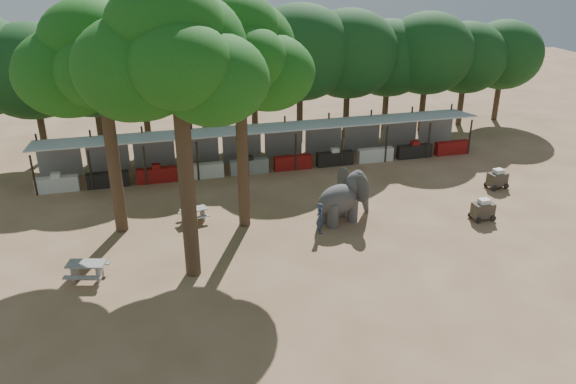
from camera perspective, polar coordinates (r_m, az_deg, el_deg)
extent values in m
plane|color=brown|center=(24.18, 5.39, -8.70)|extent=(100.00, 100.00, 0.00)
cube|color=#ADB0B5|center=(35.47, -2.17, 6.51)|extent=(28.00, 2.99, 0.39)
cylinder|color=#2D2319|center=(34.23, -22.64, 1.72)|extent=(0.12, 0.12, 2.40)
cylinder|color=#2D2319|center=(36.69, -22.24, 3.52)|extent=(0.12, 0.12, 2.80)
cube|color=silver|center=(34.73, -22.40, 0.72)|extent=(2.38, 0.50, 0.90)
cube|color=gray|center=(36.77, -22.15, 2.91)|extent=(2.52, 0.12, 2.00)
cylinder|color=#2D2319|center=(33.92, -17.98, 2.22)|extent=(0.12, 0.12, 2.40)
cylinder|color=#2D2319|center=(36.40, -17.89, 4.00)|extent=(0.12, 0.12, 2.80)
cube|color=black|center=(34.42, -17.81, 1.20)|extent=(2.38, 0.50, 0.90)
cube|color=gray|center=(36.48, -17.81, 3.38)|extent=(2.52, 0.12, 2.00)
cylinder|color=#2D2319|center=(33.83, -13.27, 2.71)|extent=(0.12, 0.12, 2.40)
cylinder|color=#2D2319|center=(36.32, -13.49, 4.46)|extent=(0.12, 0.12, 2.80)
cube|color=maroon|center=(34.33, -13.17, 1.68)|extent=(2.38, 0.50, 0.90)
cube|color=gray|center=(36.40, -13.43, 3.84)|extent=(2.52, 0.12, 2.00)
cylinder|color=#2D2319|center=(33.98, -8.56, 3.18)|extent=(0.12, 0.12, 2.40)
cylinder|color=#2D2319|center=(36.45, -9.09, 4.89)|extent=(0.12, 0.12, 2.80)
cube|color=silver|center=(34.48, -8.53, 2.15)|extent=(2.38, 0.50, 0.90)
cube|color=gray|center=(36.53, -9.04, 4.27)|extent=(2.52, 0.12, 2.00)
cylinder|color=#2D2319|center=(34.36, -3.92, 3.62)|extent=(0.12, 0.12, 2.40)
cylinder|color=#2D2319|center=(36.80, -4.75, 5.29)|extent=(0.12, 0.12, 2.80)
cube|color=gray|center=(34.85, -3.96, 2.59)|extent=(2.38, 0.50, 0.90)
cube|color=gray|center=(36.88, -4.71, 4.67)|extent=(2.52, 0.12, 2.00)
cylinder|color=#2D2319|center=(34.95, 0.60, 4.03)|extent=(0.12, 0.12, 2.40)
cylinder|color=#2D2319|center=(37.36, -0.50, 5.65)|extent=(0.12, 0.12, 2.80)
cube|color=maroon|center=(35.43, 0.49, 3.01)|extent=(2.38, 0.50, 0.90)
cube|color=gray|center=(37.44, -0.48, 5.04)|extent=(2.52, 0.12, 2.00)
cylinder|color=#2D2319|center=(35.76, 4.94, 4.39)|extent=(0.12, 0.12, 2.40)
cylinder|color=#2D2319|center=(38.12, 3.60, 5.97)|extent=(0.12, 0.12, 2.80)
cube|color=black|center=(36.23, 4.77, 3.40)|extent=(2.38, 0.50, 0.90)
cube|color=gray|center=(38.19, 3.61, 5.37)|extent=(2.52, 0.12, 2.00)
cylinder|color=#2D2319|center=(36.76, 9.08, 4.72)|extent=(0.12, 0.12, 2.40)
cylinder|color=#2D2319|center=(39.06, 7.53, 6.24)|extent=(0.12, 0.12, 2.80)
cube|color=silver|center=(37.22, 8.85, 3.75)|extent=(2.38, 0.50, 0.90)
cube|color=gray|center=(39.13, 7.53, 5.66)|extent=(2.52, 0.12, 2.00)
cylinder|color=#2D2319|center=(37.94, 12.98, 5.00)|extent=(0.12, 0.12, 2.40)
cylinder|color=#2D2319|center=(40.17, 11.26, 6.48)|extent=(0.12, 0.12, 2.80)
cube|color=black|center=(38.39, 12.71, 4.06)|extent=(2.38, 0.50, 0.90)
cube|color=gray|center=(40.25, 11.25, 5.91)|extent=(2.52, 0.12, 2.00)
cylinder|color=#2D2319|center=(39.29, 16.62, 5.25)|extent=(0.12, 0.12, 2.40)
cylinder|color=#2D2319|center=(41.45, 14.78, 6.67)|extent=(0.12, 0.12, 2.80)
cube|color=maroon|center=(39.72, 16.32, 4.33)|extent=(2.38, 0.50, 0.90)
cube|color=gray|center=(41.52, 14.76, 6.12)|extent=(2.52, 0.12, 2.00)
cylinder|color=#332316|center=(27.43, -17.56, 4.90)|extent=(0.60, 0.60, 9.20)
cone|color=#332316|center=(26.42, -18.79, 14.38)|extent=(0.57, 0.57, 2.88)
ellipsoid|color=#0B490C|center=(27.06, -21.38, 11.23)|extent=(4.80, 4.80, 3.94)
ellipsoid|color=#0B490C|center=(26.09, -15.68, 10.64)|extent=(4.20, 4.20, 3.44)
ellipsoid|color=#0B490C|center=(27.61, -18.06, 13.17)|extent=(5.20, 5.20, 4.26)
ellipsoid|color=#0B490C|center=(25.32, -18.61, 11.55)|extent=(3.80, 3.80, 3.12)
ellipsoid|color=#0B490C|center=(26.64, -19.44, 14.40)|extent=(4.40, 4.40, 3.61)
cylinder|color=#332316|center=(22.50, -10.43, 3.24)|extent=(0.64, 0.64, 10.40)
cone|color=#332316|center=(21.30, -11.48, 16.48)|extent=(0.61, 0.61, 3.25)
ellipsoid|color=#0B490C|center=(21.79, -14.96, 12.15)|extent=(4.80, 4.80, 3.94)
ellipsoid|color=#0B490C|center=(21.14, -7.63, 11.28)|extent=(4.20, 4.20, 3.44)
ellipsoid|color=#0B490C|center=(22.53, -10.98, 14.41)|extent=(5.20, 5.20, 4.26)
ellipsoid|color=#0B490C|center=(20.21, -10.91, 12.54)|extent=(3.80, 3.80, 3.12)
ellipsoid|color=#0B490C|center=(21.50, -12.32, 16.04)|extent=(4.40, 4.40, 3.61)
cylinder|color=#332316|center=(26.73, -4.72, 5.90)|extent=(0.56, 0.56, 9.60)
cone|color=#332316|center=(25.70, -5.09, 16.16)|extent=(0.53, 0.53, 3.00)
ellipsoid|color=#0B490C|center=(26.02, -8.20, 12.89)|extent=(4.80, 4.80, 3.94)
ellipsoid|color=#0B490C|center=(25.65, -2.00, 12.05)|extent=(4.20, 4.20, 3.44)
ellipsoid|color=#0B490C|center=(26.93, -5.01, 14.69)|extent=(5.20, 5.20, 4.26)
ellipsoid|color=#0B490C|center=(24.61, -4.44, 13.17)|extent=(3.80, 3.80, 3.12)
ellipsoid|color=#0B490C|center=(25.85, -5.85, 16.08)|extent=(4.40, 4.40, 3.61)
cylinder|color=#332316|center=(40.11, -22.86, 5.74)|extent=(0.44, 0.44, 3.74)
ellipsoid|color=black|center=(39.27, -23.70, 10.81)|extent=(6.46, 5.95, 5.61)
cylinder|color=#332316|center=(39.75, -18.10, 6.29)|extent=(0.44, 0.44, 3.74)
ellipsoid|color=black|center=(38.90, -18.78, 11.42)|extent=(6.46, 5.95, 5.61)
cylinder|color=#332316|center=(39.67, -13.29, 6.79)|extent=(0.44, 0.44, 3.74)
ellipsoid|color=black|center=(38.82, -13.80, 11.96)|extent=(6.46, 5.95, 5.61)
cylinder|color=#332316|center=(39.87, -8.48, 7.25)|extent=(0.44, 0.44, 3.74)
ellipsoid|color=black|center=(39.02, -8.80, 12.41)|extent=(6.46, 5.95, 5.61)
cylinder|color=#332316|center=(40.34, -3.74, 7.65)|extent=(0.44, 0.44, 3.74)
ellipsoid|color=black|center=(39.51, -3.88, 12.76)|extent=(6.46, 5.95, 5.61)
cylinder|color=#332316|center=(41.08, 0.86, 7.99)|extent=(0.44, 0.44, 3.74)
ellipsoid|color=black|center=(40.26, 0.89, 13.01)|extent=(6.46, 5.95, 5.61)
cylinder|color=#332316|center=(42.08, 5.28, 8.26)|extent=(0.44, 0.44, 3.74)
ellipsoid|color=black|center=(41.28, 5.47, 13.17)|extent=(6.46, 5.95, 5.61)
cylinder|color=#332316|center=(43.30, 9.48, 8.48)|extent=(0.44, 0.44, 3.74)
ellipsoid|color=black|center=(42.53, 9.82, 13.24)|extent=(6.46, 5.95, 5.61)
cylinder|color=#332316|center=(44.75, 13.44, 8.65)|extent=(0.44, 0.44, 3.74)
ellipsoid|color=black|center=(43.99, 13.89, 13.24)|extent=(6.46, 5.95, 5.61)
cylinder|color=#332316|center=(46.38, 17.13, 8.76)|extent=(0.44, 0.44, 3.74)
ellipsoid|color=black|center=(45.66, 17.68, 13.19)|extent=(6.46, 5.95, 5.61)
cylinder|color=#332316|center=(48.19, 20.56, 8.84)|extent=(0.44, 0.44, 3.74)
ellipsoid|color=black|center=(47.50, 21.19, 13.09)|extent=(6.46, 5.95, 5.61)
ellipsoid|color=#3D3B3B|center=(28.41, 5.18, -0.74)|extent=(2.67, 2.09, 1.52)
cylinder|color=#3D3B3B|center=(28.03, 4.59, -2.40)|extent=(0.69, 0.69, 1.28)
cylinder|color=#3D3B3B|center=(28.53, 3.68, -1.88)|extent=(0.69, 0.69, 1.28)
cylinder|color=#3D3B3B|center=(28.79, 6.59, -1.75)|extent=(0.69, 0.69, 1.28)
cylinder|color=#3D3B3B|center=(29.28, 5.67, -1.26)|extent=(0.69, 0.69, 1.28)
ellipsoid|color=#3D3B3B|center=(28.87, 6.93, 0.76)|extent=(1.58, 1.43, 1.41)
ellipsoid|color=#3D3B3B|center=(28.26, 7.52, 0.29)|extent=(0.60, 1.16, 1.44)
ellipsoid|color=#3D3B3B|center=(29.20, 5.73, 1.16)|extent=(0.60, 1.16, 1.44)
cone|color=#3D3B3B|center=(29.68, 7.84, -0.69)|extent=(0.74, 0.74, 1.59)
imported|color=#26384C|center=(27.38, 3.29, -2.65)|extent=(0.44, 0.61, 1.59)
cube|color=gray|center=(25.08, -19.84, -6.86)|extent=(1.71, 1.12, 0.06)
cube|color=gray|center=(25.45, -20.84, -7.56)|extent=(0.26, 0.63, 0.73)
cube|color=gray|center=(25.10, -18.59, -7.67)|extent=(0.26, 0.63, 0.73)
cube|color=gray|center=(24.77, -20.17, -8.15)|extent=(1.59, 0.66, 0.05)
cube|color=gray|center=(25.70, -19.34, -6.83)|extent=(1.59, 0.66, 0.05)
cube|color=gray|center=(28.98, -9.56, -1.76)|extent=(1.44, 0.90, 0.05)
cube|color=gray|center=(29.01, -10.35, -2.52)|extent=(0.21, 0.54, 0.62)
cube|color=gray|center=(29.24, -8.70, -2.17)|extent=(0.21, 0.54, 0.62)
cube|color=gray|center=(28.67, -9.21, -2.61)|extent=(1.35, 0.51, 0.04)
cube|color=gray|center=(29.52, -9.83, -1.87)|extent=(1.35, 0.51, 0.04)
cube|color=#352C24|center=(30.45, 19.18, -1.74)|extent=(1.07, 0.65, 0.75)
cylinder|color=black|center=(30.11, 18.77, -2.76)|extent=(0.32, 0.07, 0.32)
cylinder|color=black|center=(30.58, 20.11, -2.55)|extent=(0.32, 0.07, 0.32)
cylinder|color=black|center=(30.64, 18.07, -2.20)|extent=(0.32, 0.07, 0.32)
cylinder|color=black|center=(31.09, 19.40, -2.01)|extent=(0.32, 0.07, 0.32)
cube|color=silver|center=(30.26, 19.30, -0.92)|extent=(0.54, 0.43, 0.27)
cube|color=#352C24|center=(34.79, 20.48, 1.23)|extent=(1.16, 0.78, 0.76)
cylinder|color=black|center=(34.40, 20.24, 0.34)|extent=(0.33, 0.11, 0.33)
cylinder|color=black|center=(34.97, 21.31, 0.54)|extent=(0.33, 0.11, 0.33)
cylinder|color=black|center=(34.89, 19.48, 0.77)|extent=(0.33, 0.11, 0.33)
cylinder|color=black|center=(35.45, 20.55, 0.96)|extent=(0.33, 0.11, 0.33)
cube|color=silver|center=(34.62, 20.60, 1.98)|extent=(0.59, 0.50, 0.27)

